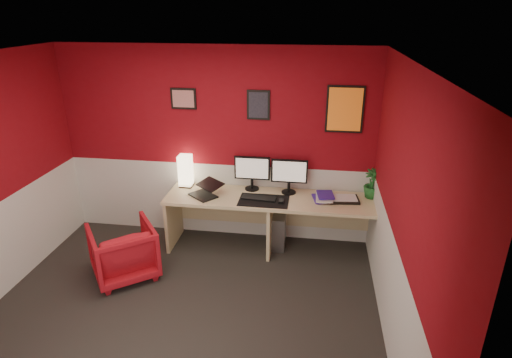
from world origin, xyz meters
name	(u,v)px	position (x,y,z in m)	size (l,w,h in m)	color
ground	(180,317)	(0.00, 0.00, 0.00)	(4.00, 3.50, 0.01)	black
ceiling	(159,62)	(0.00, 0.00, 2.50)	(4.00, 3.50, 0.01)	white
wall_back	(216,146)	(0.00, 1.75, 1.25)	(4.00, 0.01, 2.50)	maroon
wall_front	(60,352)	(0.00, -1.75, 1.25)	(4.00, 0.01, 2.50)	maroon
wall_right	(401,220)	(2.00, 0.00, 1.25)	(0.01, 3.50, 2.50)	maroon
wainscot_back	(218,199)	(0.00, 1.75, 0.50)	(4.00, 0.01, 1.00)	silver
wainscot_right	(390,294)	(2.00, 0.00, 0.50)	(0.01, 3.50, 1.00)	silver
desk	(271,224)	(0.76, 1.41, 0.36)	(2.60, 0.65, 0.73)	#D2BE86
shoji_lamp	(186,172)	(-0.38, 1.61, 0.93)	(0.16, 0.16, 0.40)	#FFE5B2
laptop	(203,188)	(-0.08, 1.33, 0.84)	(0.33, 0.23, 0.22)	black
monitor_left	(252,168)	(0.49, 1.63, 1.02)	(0.45, 0.06, 0.58)	black
monitor_right	(289,171)	(0.96, 1.59, 1.02)	(0.45, 0.06, 0.58)	black
desk_mat	(264,201)	(0.68, 1.30, 0.73)	(0.60, 0.38, 0.01)	black
keyboard	(259,198)	(0.61, 1.34, 0.74)	(0.42, 0.14, 0.02)	black
mouse	(281,201)	(0.89, 1.28, 0.75)	(0.06, 0.10, 0.03)	black
book_bottom	(313,199)	(1.27, 1.41, 0.74)	(0.20, 0.27, 0.03)	#3A2197
book_middle	(316,197)	(1.30, 1.40, 0.77)	(0.20, 0.27, 0.02)	silver
book_top	(317,195)	(1.32, 1.43, 0.79)	(0.19, 0.26, 0.02)	#3A2197
zen_tray	(344,199)	(1.64, 1.45, 0.74)	(0.35, 0.25, 0.03)	black
potted_plant	(372,184)	(1.97, 1.59, 0.91)	(0.20, 0.20, 0.36)	#19591E
pc_tower	(278,229)	(0.84, 1.55, 0.23)	(0.20, 0.45, 0.45)	#99999E
armchair	(123,251)	(-0.85, 0.61, 0.32)	(0.67, 0.69, 0.63)	red
art_left	(183,99)	(-0.38, 1.74, 1.85)	(0.32, 0.02, 0.26)	red
art_center	(258,105)	(0.55, 1.74, 1.80)	(0.28, 0.02, 0.36)	black
art_right	(345,109)	(1.58, 1.74, 1.78)	(0.44, 0.02, 0.56)	orange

